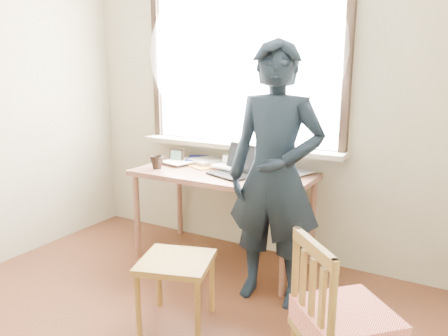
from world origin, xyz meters
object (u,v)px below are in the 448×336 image
Objects in this scene: side_chair at (343,325)px; desk at (223,181)px; person at (275,176)px; mug_white at (230,161)px; mug_dark at (157,162)px; laptop at (236,168)px; work_chair at (176,269)px.

desk is at bearing 138.00° from side_chair.
person reaches higher than desk.
desk is 0.72m from person.
desk is at bearing -77.06° from mug_white.
mug_dark is 2.11m from side_chair.
laptop is 3.60× the size of mug_dark.
side_chair is 0.49× the size of person.
mug_white is (-0.18, 0.22, -0.00)m from laptop.
laptop is at bearing 11.85° from mug_dark.
work_chair is (0.21, -0.95, -0.31)m from desk.
mug_white reaches higher than desk.
side_chair is at bearing -45.38° from mug_white.
mug_white is at bearing 134.62° from side_chair.
work_chair is (0.74, -0.77, -0.45)m from mug_dark.
laptop is (0.14, -0.03, 0.13)m from desk.
person is at bearing 56.99° from work_chair.
side_chair reaches higher than mug_white.
side_chair is (1.30, -1.17, -0.22)m from desk.
mug_dark is at bearing -161.88° from desk.
person is at bearing -34.41° from laptop.
mug_white is at bearing 134.40° from person.
desk is at bearing 18.12° from mug_dark.
mug_white is 1.25m from work_chair.
laptop is 3.11× the size of mug_white.
mug_white is (-0.04, 0.19, 0.13)m from desk.
mug_dark is at bearing 165.53° from person.
desk is 0.57m from mug_dark.
mug_dark is (-0.53, -0.17, 0.13)m from desk.
side_chair is (1.34, -1.36, -0.36)m from mug_white.
side_chair is at bearing -44.35° from laptop.
laptop is 1.02m from work_chair.
laptop is at bearing 135.65° from side_chair.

